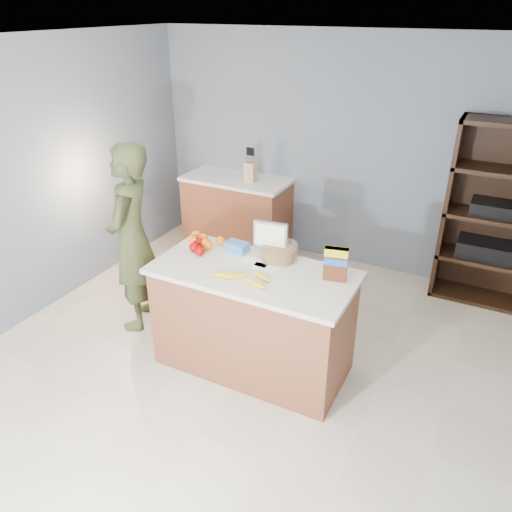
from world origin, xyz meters
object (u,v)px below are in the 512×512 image
at_px(shelving_unit, 494,218).
at_px(person, 132,239).
at_px(cereal_box, 336,262).
at_px(counter_peninsula, 253,323).
at_px(tv, 271,236).

xyz_separation_m(shelving_unit, person, (-2.80, -1.95, -0.01)).
bearing_deg(person, cereal_box, 71.80).
distance_m(counter_peninsula, cereal_box, 0.88).
height_order(counter_peninsula, tv, tv).
xyz_separation_m(counter_peninsula, person, (-1.25, 0.10, 0.44)).
relative_size(tv, cereal_box, 1.10).
bearing_deg(cereal_box, counter_peninsula, -166.19).
distance_m(shelving_unit, person, 3.42).
xyz_separation_m(person, tv, (1.25, 0.21, 0.20)).
distance_m(shelving_unit, tv, 2.34).
xyz_separation_m(counter_peninsula, cereal_box, (0.60, 0.15, 0.63)).
xyz_separation_m(tv, cereal_box, (0.60, -0.16, -0.01)).
distance_m(person, cereal_box, 1.86).
xyz_separation_m(counter_peninsula, tv, (-0.00, 0.30, 0.64)).
relative_size(counter_peninsula, shelving_unit, 0.87).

